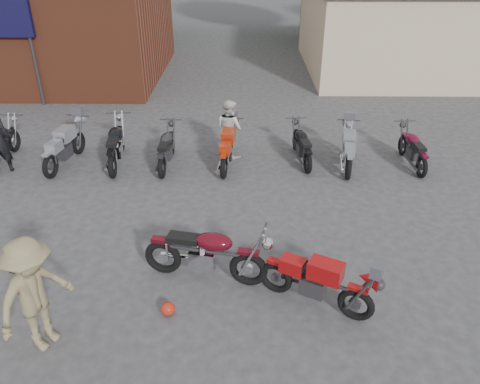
{
  "coord_description": "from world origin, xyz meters",
  "views": [
    {
      "loc": [
        0.65,
        -6.46,
        5.68
      ],
      "look_at": [
        0.56,
        1.93,
        0.9
      ],
      "focal_mm": 35.0,
      "sensor_mm": 36.0,
      "label": 1
    }
  ],
  "objects_px": {
    "person_tan": "(35,295)",
    "row_bike_2": "(116,142)",
    "vintage_motorcycle": "(207,250)",
    "row_bike_1": "(64,144)",
    "row_bike_0": "(0,142)",
    "person_light": "(229,128)",
    "row_bike_6": "(348,147)",
    "row_bike_7": "(413,147)",
    "row_bike_5": "(302,143)",
    "sportbike": "(318,279)",
    "row_bike_4": "(228,146)",
    "helmet": "(168,309)",
    "row_bike_3": "(166,146)"
  },
  "relations": [
    {
      "from": "row_bike_2",
      "to": "row_bike_1",
      "type": "bearing_deg",
      "value": 87.29
    },
    {
      "from": "row_bike_1",
      "to": "row_bike_6",
      "type": "xyz_separation_m",
      "value": [
        7.61,
        -0.05,
        -0.04
      ]
    },
    {
      "from": "vintage_motorcycle",
      "to": "sportbike",
      "type": "height_order",
      "value": "vintage_motorcycle"
    },
    {
      "from": "person_light",
      "to": "row_bike_5",
      "type": "relative_size",
      "value": 0.88
    },
    {
      "from": "row_bike_3",
      "to": "row_bike_4",
      "type": "xyz_separation_m",
      "value": [
        1.65,
        0.03,
        0.02
      ]
    },
    {
      "from": "person_tan",
      "to": "row_bike_0",
      "type": "relative_size",
      "value": 0.97
    },
    {
      "from": "row_bike_1",
      "to": "person_tan",
      "type": "bearing_deg",
      "value": -154.57
    },
    {
      "from": "row_bike_0",
      "to": "row_bike_3",
      "type": "height_order",
      "value": "row_bike_0"
    },
    {
      "from": "person_tan",
      "to": "row_bike_3",
      "type": "height_order",
      "value": "person_tan"
    },
    {
      "from": "person_tan",
      "to": "row_bike_0",
      "type": "bearing_deg",
      "value": 58.69
    },
    {
      "from": "sportbike",
      "to": "person_tan",
      "type": "bearing_deg",
      "value": -141.03
    },
    {
      "from": "row_bike_2",
      "to": "row_bike_4",
      "type": "xyz_separation_m",
      "value": [
        3.02,
        -0.07,
        -0.05
      ]
    },
    {
      "from": "vintage_motorcycle",
      "to": "row_bike_1",
      "type": "height_order",
      "value": "vintage_motorcycle"
    },
    {
      "from": "row_bike_1",
      "to": "row_bike_7",
      "type": "bearing_deg",
      "value": -79.98
    },
    {
      "from": "person_light",
      "to": "person_tan",
      "type": "bearing_deg",
      "value": 112.74
    },
    {
      "from": "person_light",
      "to": "row_bike_6",
      "type": "bearing_deg",
      "value": -148.44
    },
    {
      "from": "row_bike_6",
      "to": "vintage_motorcycle",
      "type": "bearing_deg",
      "value": 152.35
    },
    {
      "from": "person_light",
      "to": "row_bike_1",
      "type": "height_order",
      "value": "person_light"
    },
    {
      "from": "row_bike_5",
      "to": "row_bike_6",
      "type": "distance_m",
      "value": 1.24
    },
    {
      "from": "person_light",
      "to": "row_bike_4",
      "type": "bearing_deg",
      "value": 131.55
    },
    {
      "from": "row_bike_2",
      "to": "row_bike_6",
      "type": "height_order",
      "value": "row_bike_2"
    },
    {
      "from": "row_bike_2",
      "to": "row_bike_3",
      "type": "distance_m",
      "value": 1.38
    },
    {
      "from": "row_bike_4",
      "to": "row_bike_6",
      "type": "bearing_deg",
      "value": -84.81
    },
    {
      "from": "row_bike_6",
      "to": "row_bike_7",
      "type": "bearing_deg",
      "value": -78.21
    },
    {
      "from": "row_bike_2",
      "to": "helmet",
      "type": "bearing_deg",
      "value": -164.49
    },
    {
      "from": "vintage_motorcycle",
      "to": "row_bike_0",
      "type": "xyz_separation_m",
      "value": [
        -5.99,
        4.9,
        -0.06
      ]
    },
    {
      "from": "row_bike_3",
      "to": "row_bike_7",
      "type": "height_order",
      "value": "row_bike_3"
    },
    {
      "from": "vintage_motorcycle",
      "to": "row_bike_4",
      "type": "xyz_separation_m",
      "value": [
        0.22,
        4.74,
        -0.07
      ]
    },
    {
      "from": "person_light",
      "to": "row_bike_6",
      "type": "height_order",
      "value": "person_light"
    },
    {
      "from": "sportbike",
      "to": "person_tan",
      "type": "distance_m",
      "value": 4.41
    },
    {
      "from": "row_bike_6",
      "to": "row_bike_4",
      "type": "bearing_deg",
      "value": 97.74
    },
    {
      "from": "row_bike_0",
      "to": "row_bike_2",
      "type": "bearing_deg",
      "value": -89.62
    },
    {
      "from": "row_bike_0",
      "to": "row_bike_7",
      "type": "relative_size",
      "value": 1.07
    },
    {
      "from": "person_tan",
      "to": "row_bike_2",
      "type": "bearing_deg",
      "value": 33.26
    },
    {
      "from": "row_bike_3",
      "to": "row_bike_7",
      "type": "relative_size",
      "value": 1.03
    },
    {
      "from": "row_bike_2",
      "to": "row_bike_3",
      "type": "bearing_deg",
      "value": -99.6
    },
    {
      "from": "helmet",
      "to": "row_bike_2",
      "type": "height_order",
      "value": "row_bike_2"
    },
    {
      "from": "row_bike_1",
      "to": "row_bike_4",
      "type": "height_order",
      "value": "row_bike_1"
    },
    {
      "from": "row_bike_6",
      "to": "row_bike_2",
      "type": "bearing_deg",
      "value": 97.45
    },
    {
      "from": "person_light",
      "to": "row_bike_0",
      "type": "xyz_separation_m",
      "value": [
        -6.23,
        -0.48,
        -0.23
      ]
    },
    {
      "from": "sportbike",
      "to": "row_bike_6",
      "type": "bearing_deg",
      "value": 101.55
    },
    {
      "from": "helmet",
      "to": "row_bike_5",
      "type": "xyz_separation_m",
      "value": [
        2.84,
        5.92,
        0.43
      ]
    },
    {
      "from": "row_bike_4",
      "to": "row_bike_5",
      "type": "relative_size",
      "value": 1.07
    },
    {
      "from": "row_bike_5",
      "to": "row_bike_7",
      "type": "height_order",
      "value": "row_bike_7"
    },
    {
      "from": "helmet",
      "to": "row_bike_3",
      "type": "xyz_separation_m",
      "value": [
        -0.82,
        5.63,
        0.45
      ]
    },
    {
      "from": "row_bike_4",
      "to": "person_tan",
      "type": "bearing_deg",
      "value": 163.33
    },
    {
      "from": "row_bike_1",
      "to": "helmet",
      "type": "bearing_deg",
      "value": -138.04
    },
    {
      "from": "row_bike_2",
      "to": "row_bike_6",
      "type": "bearing_deg",
      "value": -96.57
    },
    {
      "from": "row_bike_6",
      "to": "person_tan",
      "type": "bearing_deg",
      "value": 145.48
    },
    {
      "from": "vintage_motorcycle",
      "to": "row_bike_1",
      "type": "distance_m",
      "value": 6.32
    }
  ]
}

